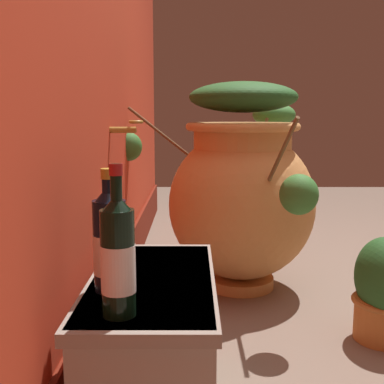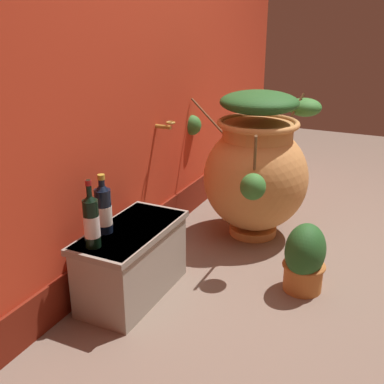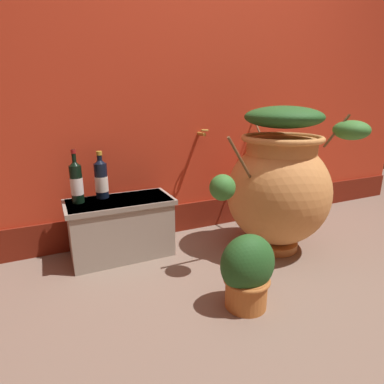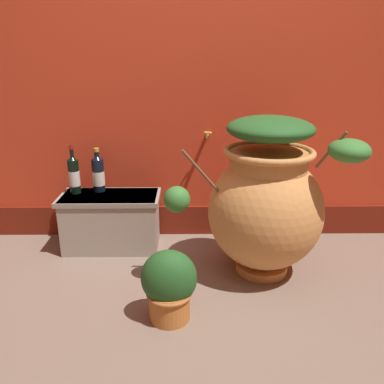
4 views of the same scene
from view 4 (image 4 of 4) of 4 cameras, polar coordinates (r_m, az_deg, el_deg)
name	(u,v)px [view 4 (image 4 of 4)]	position (r m, az deg, el deg)	size (l,w,h in m)	color
ground_plane	(205,332)	(1.98, 1.87, -19.58)	(7.00, 7.00, 0.00)	#7A6656
back_wall	(199,48)	(2.75, 1.08, 20.15)	(4.40, 0.33, 2.60)	red
terracotta_urn	(266,200)	(2.29, 10.69, -1.18)	(1.04, 0.92, 0.94)	#D68E4C
stone_ledge	(111,219)	(2.70, -11.59, -3.92)	(0.65, 0.32, 0.37)	#9E9384
wine_bottle_left	(98,173)	(2.70, -13.42, 2.69)	(0.08, 0.08, 0.29)	black
wine_bottle_middle	(74,174)	(2.70, -16.71, 2.48)	(0.07, 0.07, 0.32)	black
potted_shrub	(169,286)	(1.97, -3.33, -13.39)	(0.27, 0.23, 0.37)	#C17033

